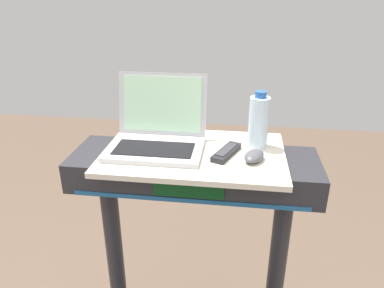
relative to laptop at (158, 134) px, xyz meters
name	(u,v)px	position (x,y,z in m)	size (l,w,h in m)	color
desk_board	(194,154)	(0.14, -0.03, -0.06)	(0.65, 0.42, 0.02)	beige
laptop	(158,134)	(0.00, 0.00, 0.00)	(0.34, 0.29, 0.25)	#B7B7BC
computer_mouse	(254,156)	(0.35, -0.07, -0.03)	(0.06, 0.10, 0.03)	#4C4C51
water_bottle	(259,121)	(0.36, 0.05, 0.05)	(0.07, 0.07, 0.21)	silver
tv_remote	(226,152)	(0.25, -0.04, -0.04)	(0.10, 0.17, 0.02)	#232326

